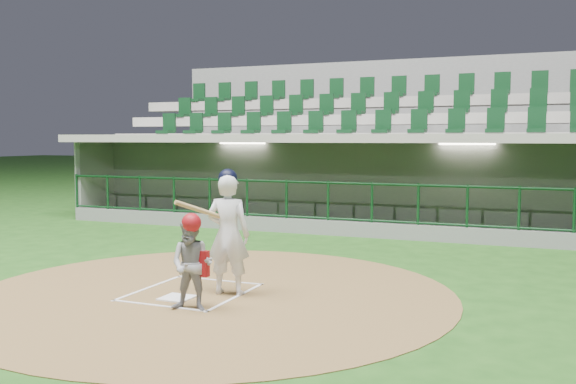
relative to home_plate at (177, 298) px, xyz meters
The scene contains 8 objects.
ground 0.70m from the home_plate, 90.00° to the left, with size 120.00×120.00×0.00m, color #1B4714.
dirt_circle 0.58m from the home_plate, 59.04° to the left, with size 7.20×7.20×0.01m, color brown.
home_plate is the anchor object (origin of this frame).
batter_box_chalk 0.40m from the home_plate, 90.00° to the left, with size 1.55×1.80×0.01m.
dugout_structure 8.57m from the home_plate, 89.63° to the left, with size 16.40×3.70×3.00m.
seating_deck 11.69m from the home_plate, 90.00° to the left, with size 17.00×6.72×5.15m.
batter 1.19m from the home_plate, 42.91° to the left, with size 0.89×0.90×1.85m.
catcher 0.94m from the home_plate, 40.19° to the right, with size 0.67×0.56×1.31m.
Camera 1 is at (4.93, -8.42, 2.30)m, focal length 40.00 mm.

